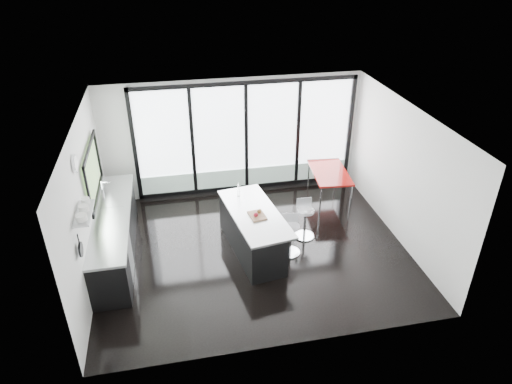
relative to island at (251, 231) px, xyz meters
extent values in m
cube|color=black|center=(0.05, -0.01, -0.44)|extent=(6.00, 5.00, 0.00)
cube|color=white|center=(0.05, -0.01, 2.36)|extent=(6.00, 5.00, 0.00)
cube|color=silver|center=(0.05, 2.49, 0.96)|extent=(6.00, 0.00, 2.80)
cube|color=white|center=(0.35, 2.46, 0.96)|extent=(5.00, 0.02, 2.50)
cube|color=slate|center=(0.35, 2.42, -0.07)|extent=(5.00, 0.02, 0.44)
cube|color=black|center=(-0.90, 2.42, 0.96)|extent=(0.08, 0.04, 2.50)
cube|color=black|center=(0.35, 2.42, 0.96)|extent=(0.08, 0.04, 2.50)
cube|color=black|center=(1.60, 2.42, 0.96)|extent=(0.08, 0.04, 2.50)
cube|color=silver|center=(0.05, -2.51, 0.96)|extent=(6.00, 0.00, 2.80)
cube|color=silver|center=(-2.95, -0.01, 0.96)|extent=(0.00, 5.00, 2.80)
cube|color=#688F50|center=(-2.92, 0.89, 1.16)|extent=(0.02, 1.60, 0.90)
cube|color=#AAADAF|center=(-2.82, -0.86, 1.31)|extent=(0.25, 0.80, 0.03)
cylinder|color=white|center=(-2.92, -0.31, 1.91)|extent=(0.04, 0.30, 0.30)
cylinder|color=black|center=(-2.89, -1.26, 0.91)|extent=(0.03, 0.24, 0.24)
cube|color=silver|center=(3.05, -0.01, 0.96)|extent=(0.00, 5.00, 2.80)
cube|color=black|center=(-2.62, 0.39, 0.00)|extent=(0.65, 3.20, 0.87)
cube|color=#AAADAF|center=(-2.62, 0.39, 0.46)|extent=(0.69, 3.24, 0.05)
cube|color=#AAADAF|center=(-2.62, 0.89, 0.46)|extent=(0.45, 0.48, 0.06)
cylinder|color=silver|center=(-2.77, 0.89, 0.70)|extent=(0.02, 0.02, 0.44)
cube|color=#AAADAF|center=(-2.31, -0.36, -0.02)|extent=(0.03, 0.60, 0.80)
cube|color=black|center=(-0.01, 0.00, -0.03)|extent=(1.01, 2.14, 0.81)
cube|color=#AAADAF|center=(0.07, 0.01, 0.40)|extent=(1.20, 2.23, 0.05)
cube|color=#916A4E|center=(0.09, -0.13, 0.44)|extent=(0.33, 0.41, 0.03)
sphere|color=maroon|center=(0.05, -0.18, 0.49)|extent=(0.10, 0.10, 0.08)
sphere|color=brown|center=(0.14, -0.07, 0.49)|extent=(0.09, 0.09, 0.08)
cylinder|color=silver|center=(-0.13, 0.69, 0.55)|extent=(0.07, 0.07, 0.26)
cylinder|color=silver|center=(0.72, -0.27, -0.11)|extent=(0.47, 0.47, 0.65)
cylinder|color=silver|center=(1.17, 0.22, -0.11)|extent=(0.42, 0.42, 0.66)
cube|color=maroon|center=(2.16, 1.59, -0.07)|extent=(0.92, 1.45, 0.74)
camera|label=1|loc=(-1.38, -7.28, 5.11)|focal=32.00mm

